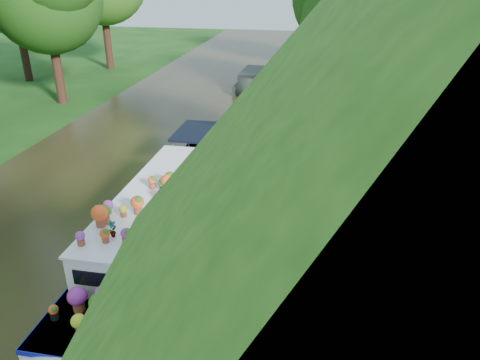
% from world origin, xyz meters
% --- Properties ---
extents(ground, '(100.00, 100.00, 0.00)m').
position_xyz_m(ground, '(0.00, 0.00, 0.00)').
color(ground, '#144010').
rests_on(ground, ground).
extents(canal_water, '(10.00, 100.00, 0.02)m').
position_xyz_m(canal_water, '(-6.00, 0.00, 0.01)').
color(canal_water, black).
rests_on(canal_water, ground).
extents(towpath, '(2.20, 100.00, 0.03)m').
position_xyz_m(towpath, '(1.20, 0.00, 0.01)').
color(towpath, '#503325').
rests_on(towpath, ground).
extents(plant_boat, '(2.29, 13.52, 2.29)m').
position_xyz_m(plant_boat, '(-2.25, -0.19, 0.85)').
color(plant_boat, white).
rests_on(plant_boat, canal_water).
extents(tree_near_overhang, '(5.52, 5.28, 8.99)m').
position_xyz_m(tree_near_overhang, '(3.79, 3.06, 6.60)').
color(tree_near_overhang, black).
rests_on(tree_near_overhang, ground).
extents(second_boat, '(1.96, 6.38, 1.23)m').
position_xyz_m(second_boat, '(-2.67, 19.81, 0.50)').
color(second_boat, black).
rests_on(second_boat, canal_water).
extents(pedestrian_pink, '(0.77, 0.63, 1.82)m').
position_xyz_m(pedestrian_pink, '(1.75, 23.69, 0.94)').
color(pedestrian_pink, '#D6586E').
rests_on(pedestrian_pink, towpath).
extents(verge_plant, '(0.37, 0.33, 0.39)m').
position_xyz_m(verge_plant, '(-0.60, -1.11, 0.20)').
color(verge_plant, '#36651E').
rests_on(verge_plant, ground).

